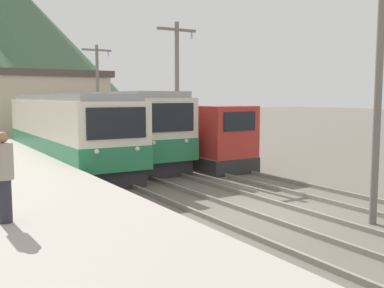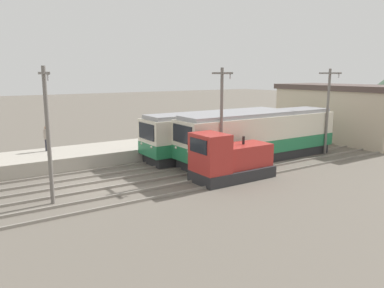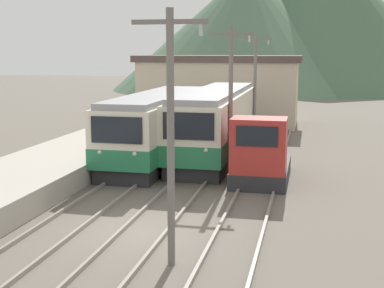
# 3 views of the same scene
# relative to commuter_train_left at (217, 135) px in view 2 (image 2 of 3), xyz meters

# --- Properties ---
(ground_plane) EXTENTS (200.00, 200.00, 0.00)m
(ground_plane) POSITION_rel_commuter_train_left_xyz_m (2.60, -11.19, -1.64)
(ground_plane) COLOR #665E54
(platform_left) EXTENTS (4.50, 54.00, 0.94)m
(platform_left) POSITION_rel_commuter_train_left_xyz_m (-3.65, -11.19, -1.17)
(platform_left) COLOR #ADA599
(platform_left) RESTS_ON ground
(track_left) EXTENTS (1.54, 60.00, 0.14)m
(track_left) POSITION_rel_commuter_train_left_xyz_m (0.00, -11.19, -1.57)
(track_left) COLOR gray
(track_left) RESTS_ON ground
(track_center) EXTENTS (1.54, 60.00, 0.14)m
(track_center) POSITION_rel_commuter_train_left_xyz_m (2.80, -11.19, -1.57)
(track_center) COLOR gray
(track_center) RESTS_ON ground
(track_right) EXTENTS (1.54, 60.00, 0.14)m
(track_right) POSITION_rel_commuter_train_left_xyz_m (5.80, -11.19, -1.57)
(track_right) COLOR gray
(track_right) RESTS_ON ground
(commuter_train_left) EXTENTS (2.84, 12.45, 3.53)m
(commuter_train_left) POSITION_rel_commuter_train_left_xyz_m (0.00, 0.00, 0.00)
(commuter_train_left) COLOR #28282B
(commuter_train_left) RESTS_ON ground
(commuter_train_center) EXTENTS (2.84, 13.78, 3.65)m
(commuter_train_center) POSITION_rel_commuter_train_left_xyz_m (2.80, 1.86, 0.05)
(commuter_train_center) COLOR #28282B
(commuter_train_center) RESTS_ON ground
(shunting_locomotive) EXTENTS (2.40, 5.19, 3.00)m
(shunting_locomotive) POSITION_rel_commuter_train_left_xyz_m (5.80, -3.46, -0.44)
(shunting_locomotive) COLOR #28282B
(shunting_locomotive) RESTS_ON ground
(catenary_mast_near) EXTENTS (2.00, 0.20, 6.81)m
(catenary_mast_near) POSITION_rel_commuter_train_left_xyz_m (4.31, -13.61, 2.08)
(catenary_mast_near) COLOR slate
(catenary_mast_near) RESTS_ON ground
(catenary_mast_mid) EXTENTS (2.00, 0.20, 6.81)m
(catenary_mast_mid) POSITION_rel_commuter_train_left_xyz_m (4.31, -2.94, 2.08)
(catenary_mast_mid) COLOR slate
(catenary_mast_mid) RESTS_ON ground
(catenary_mast_far) EXTENTS (2.00, 0.20, 6.81)m
(catenary_mast_far) POSITION_rel_commuter_train_left_xyz_m (4.31, 7.74, 2.08)
(catenary_mast_far) COLOR slate
(catenary_mast_far) RESTS_ON ground
(person_on_platform) EXTENTS (0.38, 0.38, 1.81)m
(person_on_platform) POSITION_rel_commuter_train_left_xyz_m (-4.67, -11.81, 0.28)
(person_on_platform) COLOR #282833
(person_on_platform) RESTS_ON platform_left
(station_building) EXTENTS (12.60, 6.30, 5.37)m
(station_building) POSITION_rel_commuter_train_left_xyz_m (0.82, 14.81, 1.06)
(station_building) COLOR beige
(station_building) RESTS_ON ground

